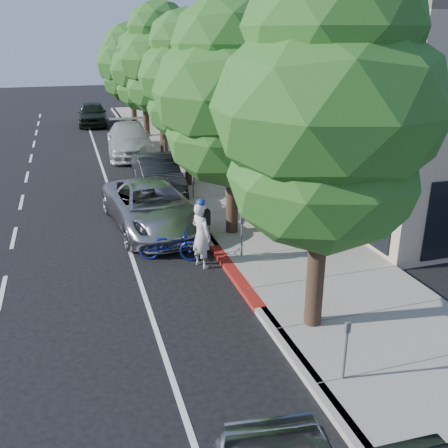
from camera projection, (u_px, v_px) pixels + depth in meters
name	position (u px, v px, depth m)	size (l,w,h in m)	color
ground	(247.00, 294.00, 13.21)	(120.00, 120.00, 0.00)	black
sidewalk	(234.00, 196.00, 20.95)	(4.60, 56.00, 0.15)	gray
curb	(180.00, 201.00, 20.31)	(0.30, 56.00, 0.15)	#9E998E
curb_red_segment	(235.00, 275.00, 14.07)	(0.32, 4.00, 0.15)	maroon
storefront_building	(295.00, 85.00, 30.68)	(10.00, 36.00, 7.00)	#BFAA93
street_tree_0	(327.00, 113.00, 9.90)	(4.72, 4.72, 7.98)	black
street_tree_1	(233.00, 95.00, 15.35)	(5.02, 5.02, 7.68)	black
street_tree_2	(187.00, 79.00, 20.69)	(4.16, 4.16, 7.47)	black
street_tree_3	(160.00, 61.00, 25.89)	(4.39, 4.39, 8.10)	black
street_tree_4	(144.00, 71.00, 31.56)	(4.28, 4.28, 6.90)	black
street_tree_5	(131.00, 64.00, 36.87)	(5.16, 5.16, 7.30)	black
cyclist	(201.00, 235.00, 14.44)	(0.72, 0.47, 1.96)	silver
bicycle	(169.00, 245.00, 14.99)	(0.66, 1.90, 1.00)	navy
silver_suv	(152.00, 206.00, 17.40)	(2.66, 5.78, 1.61)	#A7A6AB
dark_sedan	(158.00, 174.00, 21.51)	(1.63, 4.69, 1.54)	black
white_pickup	(130.00, 140.00, 28.06)	(2.42, 5.94, 1.72)	silver
dark_suv_far	(92.00, 114.00, 37.25)	(2.01, 5.00, 1.70)	black
pedestrian	(224.00, 157.00, 23.36)	(0.85, 0.66, 1.75)	black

